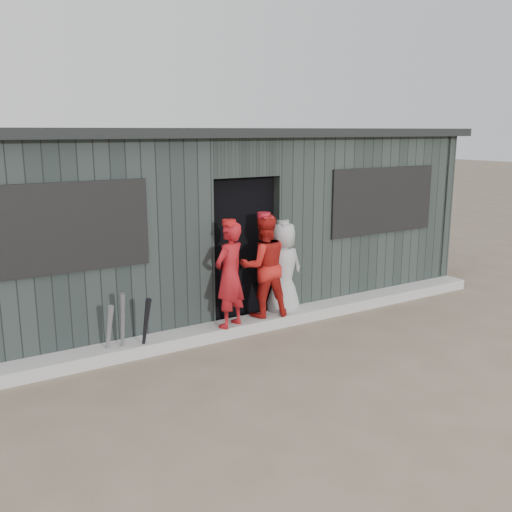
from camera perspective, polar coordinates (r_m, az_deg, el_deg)
ground at (r=6.32m, az=8.87°, el=-11.93°), size 80.00×80.00×0.00m
curb at (r=7.65m, az=-0.08°, el=-6.75°), size 8.00×0.36×0.15m
bat_left at (r=6.70m, az=-14.50°, el=-7.46°), size 0.08×0.32×0.71m
bat_mid at (r=6.73m, az=-13.20°, el=-6.83°), size 0.08×0.22×0.82m
bat_right at (r=6.73m, az=-11.00°, el=-7.00°), size 0.08×0.32×0.75m
player_red_left at (r=7.14m, az=-2.65°, el=-1.90°), size 0.58×0.49×1.35m
player_red_right at (r=7.55m, az=0.77°, el=-0.97°), size 0.77×0.66×1.38m
player_grey_back at (r=7.91m, az=2.63°, el=-1.48°), size 0.67×0.44×1.38m
dugout at (r=8.80m, az=-5.90°, el=3.86°), size 8.30×3.30×2.62m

